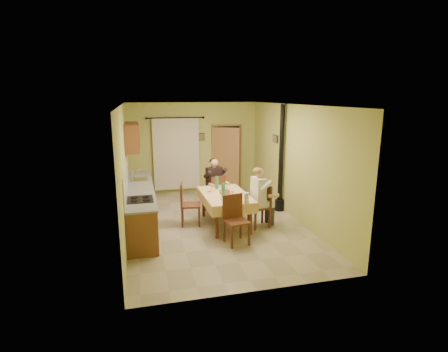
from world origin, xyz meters
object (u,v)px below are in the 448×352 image
object	(u,v)px
man_far	(215,179)
stove_flue	(281,173)
chair_far	(215,200)
chair_left	(190,213)
chair_right	(260,215)
man_right	(260,190)
chair_near	(236,230)
dining_table	(225,209)

from	to	relation	value
man_far	stove_flue	bearing A→B (deg)	-31.34
chair_far	chair_left	size ratio (longest dim) A/B	0.96
chair_right	chair_left	distance (m)	1.64
man_right	stove_flue	bearing A→B (deg)	-50.81
chair_near	dining_table	bearing A→B (deg)	-101.72
dining_table	chair_left	world-z (taller)	chair_left
dining_table	chair_near	bearing A→B (deg)	-92.84
chair_left	man_right	world-z (taller)	man_right
dining_table	chair_far	distance (m)	1.05
dining_table	chair_near	distance (m)	1.08
dining_table	chair_left	xyz separation A→B (m)	(-0.80, 0.23, -0.09)
man_far	stove_flue	distance (m)	1.73
chair_right	man_right	world-z (taller)	man_right
chair_left	man_far	bearing A→B (deg)	145.69
chair_right	chair_far	bearing A→B (deg)	21.94
stove_flue	chair_right	bearing A→B (deg)	-132.92
chair_left	chair_near	bearing A→B (deg)	39.60
man_far	chair_right	bearing A→B (deg)	-79.24
dining_table	man_far	world-z (taller)	man_far
dining_table	chair_near	size ratio (longest dim) A/B	1.71
chair_far	stove_flue	bearing A→B (deg)	-30.94
chair_near	chair_left	distance (m)	1.52
chair_near	stove_flue	distance (m)	2.55
chair_far	stove_flue	world-z (taller)	stove_flue
chair_far	man_right	world-z (taller)	man_right
chair_right	stove_flue	size ratio (longest dim) A/B	0.35
dining_table	man_far	bearing A→B (deg)	90.11
chair_left	stove_flue	distance (m)	2.61
dining_table	stove_flue	size ratio (longest dim) A/B	0.62
dining_table	chair_right	world-z (taller)	chair_right
chair_far	stove_flue	size ratio (longest dim) A/B	0.35
man_far	chair_left	bearing A→B (deg)	-152.21
dining_table	chair_right	distance (m)	0.82
dining_table	man_right	size ratio (longest dim) A/B	1.24
chair_right	chair_left	size ratio (longest dim) A/B	0.97
man_right	stove_flue	world-z (taller)	stove_flue
dining_table	chair_far	bearing A→B (deg)	89.87
chair_near	man_far	bearing A→B (deg)	-100.26
chair_far	chair_left	distance (m)	1.14
chair_right	man_right	distance (m)	0.59
chair_right	man_right	size ratio (longest dim) A/B	0.71
chair_left	man_far	distance (m)	1.29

